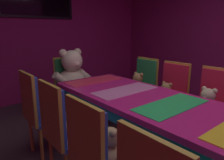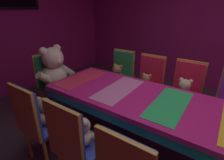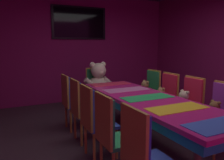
{
  "view_description": "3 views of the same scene",
  "coord_description": "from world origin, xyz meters",
  "px_view_note": "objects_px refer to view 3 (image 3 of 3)",
  "views": [
    {
      "loc": [
        -1.57,
        -1.06,
        1.41
      ],
      "look_at": [
        -0.21,
        0.61,
        0.9
      ],
      "focal_mm": 33.65,
      "sensor_mm": 36.0,
      "label": 1
    },
    {
      "loc": [
        -1.61,
        -0.39,
        1.67
      ],
      "look_at": [
        0.24,
        0.89,
        0.72
      ],
      "focal_mm": 27.57,
      "sensor_mm": 36.0,
      "label": 2
    },
    {
      "loc": [
        -1.87,
        -2.67,
        1.5
      ],
      "look_at": [
        -0.14,
        0.89,
        0.88
      ],
      "focal_mm": 36.41,
      "sensor_mm": 36.0,
      "label": 3
    }
  ],
  "objects_px": {
    "chair_left_1": "(110,129)",
    "teddy_right_1": "(214,112)",
    "banquet_table": "(147,103)",
    "wall_tv": "(80,23)",
    "teddy_right_3": "(161,96)",
    "throne_chair": "(96,85)",
    "teddy_right_2": "(183,102)",
    "chair_right_4": "(151,89)",
    "chair_left_4": "(70,97)",
    "chair_right_1": "(221,110)",
    "teddy_left_2": "(102,114)",
    "chair_right_3": "(167,94)",
    "king_teddy_bear": "(99,80)",
    "chair_left_0": "(141,150)",
    "teddy_left_3": "(89,104)",
    "teddy_right_4": "(145,89)",
    "teddy_left_4": "(78,96)",
    "chair_left_2": "(92,115)",
    "chair_right_2": "(190,101)",
    "chair_left_3": "(80,104)"
  },
  "relations": [
    {
      "from": "chair_left_0",
      "to": "throne_chair",
      "type": "relative_size",
      "value": 1.0
    },
    {
      "from": "teddy_right_4",
      "to": "chair_right_3",
      "type": "bearing_deg",
      "value": 102.65
    },
    {
      "from": "chair_right_2",
      "to": "wall_tv",
      "type": "height_order",
      "value": "wall_tv"
    },
    {
      "from": "teddy_right_2",
      "to": "wall_tv",
      "type": "distance_m",
      "value": 3.49
    },
    {
      "from": "chair_left_0",
      "to": "chair_left_4",
      "type": "distance_m",
      "value": 2.26
    },
    {
      "from": "chair_left_0",
      "to": "chair_right_4",
      "type": "xyz_separation_m",
      "value": [
        1.69,
        2.24,
        0.0
      ]
    },
    {
      "from": "teddy_left_3",
      "to": "teddy_right_4",
      "type": "xyz_separation_m",
      "value": [
        1.41,
        0.55,
        0.01
      ]
    },
    {
      "from": "chair_left_2",
      "to": "teddy_right_4",
      "type": "height_order",
      "value": "chair_left_2"
    },
    {
      "from": "teddy_left_2",
      "to": "chair_left_2",
      "type": "bearing_deg",
      "value": -180.0
    },
    {
      "from": "banquet_table",
      "to": "chair_right_1",
      "type": "relative_size",
      "value": 2.98
    },
    {
      "from": "chair_left_3",
      "to": "wall_tv",
      "type": "xyz_separation_m",
      "value": [
        0.84,
        2.54,
        1.45
      ]
    },
    {
      "from": "teddy_left_2",
      "to": "chair_left_4",
      "type": "relative_size",
      "value": 0.31
    },
    {
      "from": "chair_right_4",
      "to": "chair_left_4",
      "type": "bearing_deg",
      "value": -0.73
    },
    {
      "from": "chair_left_4",
      "to": "teddy_right_2",
      "type": "height_order",
      "value": "chair_left_4"
    },
    {
      "from": "teddy_left_2",
      "to": "teddy_left_3",
      "type": "relative_size",
      "value": 1.01
    },
    {
      "from": "teddy_right_2",
      "to": "chair_right_4",
      "type": "bearing_deg",
      "value": -98.03
    },
    {
      "from": "chair_right_2",
      "to": "king_teddy_bear",
      "type": "bearing_deg",
      "value": -65.23
    },
    {
      "from": "chair_left_0",
      "to": "teddy_left_2",
      "type": "height_order",
      "value": "chair_left_0"
    },
    {
      "from": "chair_right_3",
      "to": "teddy_right_4",
      "type": "distance_m",
      "value": 0.56
    },
    {
      "from": "chair_right_1",
      "to": "chair_right_3",
      "type": "xyz_separation_m",
      "value": [
        -0.02,
        1.15,
        0.0
      ]
    },
    {
      "from": "teddy_right_2",
      "to": "king_teddy_bear",
      "type": "relative_size",
      "value": 0.48
    },
    {
      "from": "chair_left_0",
      "to": "throne_chair",
      "type": "xyz_separation_m",
      "value": [
        0.84,
        3.13,
        0.0
      ]
    },
    {
      "from": "teddy_right_4",
      "to": "teddy_right_2",
      "type": "bearing_deg",
      "value": 89.48
    },
    {
      "from": "chair_left_0",
      "to": "teddy_left_4",
      "type": "xyz_separation_m",
      "value": [
        0.14,
        2.26,
        -0.0
      ]
    },
    {
      "from": "teddy_left_2",
      "to": "teddy_right_2",
      "type": "relative_size",
      "value": 0.9
    },
    {
      "from": "teddy_left_3",
      "to": "teddy_right_2",
      "type": "xyz_separation_m",
      "value": [
        1.4,
        -0.56,
        0.01
      ]
    },
    {
      "from": "chair_left_4",
      "to": "wall_tv",
      "type": "height_order",
      "value": "wall_tv"
    },
    {
      "from": "chair_left_4",
      "to": "teddy_right_4",
      "type": "distance_m",
      "value": 1.55
    },
    {
      "from": "teddy_right_1",
      "to": "king_teddy_bear",
      "type": "distance_m",
      "value": 2.52
    },
    {
      "from": "teddy_right_4",
      "to": "chair_right_1",
      "type": "bearing_deg",
      "value": 94.77
    },
    {
      "from": "teddy_left_4",
      "to": "chair_right_1",
      "type": "bearing_deg",
      "value": -47.9
    },
    {
      "from": "banquet_table",
      "to": "chair_left_2",
      "type": "relative_size",
      "value": 2.98
    },
    {
      "from": "banquet_table",
      "to": "chair_right_4",
      "type": "height_order",
      "value": "chair_right_4"
    },
    {
      "from": "banquet_table",
      "to": "wall_tv",
      "type": "distance_m",
      "value": 3.41
    },
    {
      "from": "teddy_left_4",
      "to": "teddy_right_2",
      "type": "xyz_separation_m",
      "value": [
        1.4,
        -1.13,
        0.0
      ]
    },
    {
      "from": "teddy_left_2",
      "to": "chair_right_3",
      "type": "xyz_separation_m",
      "value": [
        1.55,
        0.57,
        0.01
      ]
    },
    {
      "from": "chair_left_4",
      "to": "teddy_right_1",
      "type": "xyz_separation_m",
      "value": [
        1.55,
        -1.71,
        -0.01
      ]
    },
    {
      "from": "teddy_right_3",
      "to": "banquet_table",
      "type": "bearing_deg",
      "value": 39.59
    },
    {
      "from": "teddy_left_4",
      "to": "chair_right_1",
      "type": "relative_size",
      "value": 0.35
    },
    {
      "from": "throne_chair",
      "to": "wall_tv",
      "type": "height_order",
      "value": "wall_tv"
    },
    {
      "from": "banquet_table",
      "to": "king_teddy_bear",
      "type": "xyz_separation_m",
      "value": [
        0.0,
        1.84,
        0.09
      ]
    },
    {
      "from": "chair_left_1",
      "to": "teddy_right_1",
      "type": "height_order",
      "value": "chair_left_1"
    },
    {
      "from": "banquet_table",
      "to": "teddy_left_4",
      "type": "height_order",
      "value": "teddy_left_4"
    },
    {
      "from": "teddy_left_4",
      "to": "chair_right_3",
      "type": "xyz_separation_m",
      "value": [
        1.53,
        -0.57,
        0.0
      ]
    },
    {
      "from": "chair_left_4",
      "to": "teddy_right_4",
      "type": "xyz_separation_m",
      "value": [
        1.55,
        -0.02,
        0.0
      ]
    },
    {
      "from": "teddy_right_2",
      "to": "chair_right_4",
      "type": "distance_m",
      "value": 1.12
    },
    {
      "from": "chair_right_1",
      "to": "wall_tv",
      "type": "height_order",
      "value": "wall_tv"
    },
    {
      "from": "chair_left_2",
      "to": "wall_tv",
      "type": "height_order",
      "value": "wall_tv"
    },
    {
      "from": "teddy_left_2",
      "to": "teddy_right_4",
      "type": "distance_m",
      "value": 1.81
    },
    {
      "from": "teddy_right_3",
      "to": "teddy_left_2",
      "type": "bearing_deg",
      "value": 21.91
    }
  ]
}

